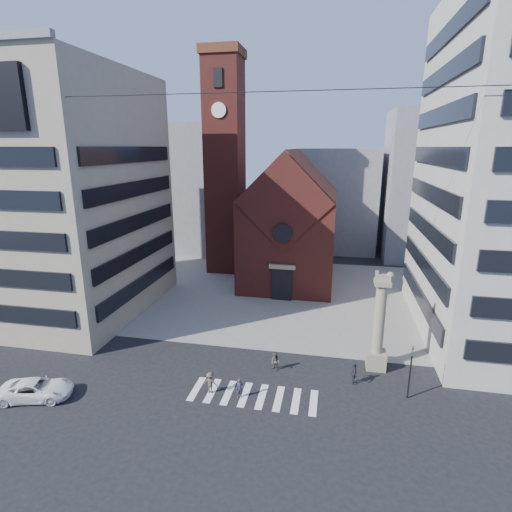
% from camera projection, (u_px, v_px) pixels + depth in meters
% --- Properties ---
extents(ground, '(120.00, 120.00, 0.00)m').
position_uv_depth(ground, '(254.00, 374.00, 33.29)').
color(ground, black).
rests_on(ground, ground).
extents(piazza, '(46.00, 30.00, 0.05)m').
position_uv_depth(piazza, '(284.00, 294.00, 51.25)').
color(piazza, gray).
rests_on(piazza, ground).
extents(zebra_crossing, '(10.20, 3.20, 0.01)m').
position_uv_depth(zebra_crossing, '(253.00, 395.00, 30.35)').
color(zebra_crossing, white).
rests_on(zebra_crossing, ground).
extents(church, '(12.00, 16.65, 18.00)m').
position_uv_depth(church, '(291.00, 224.00, 54.85)').
color(church, maroon).
rests_on(church, ground).
extents(campanile, '(5.50, 5.50, 31.20)m').
position_uv_depth(campanile, '(225.00, 165.00, 57.49)').
color(campanile, maroon).
rests_on(campanile, ground).
extents(building_left, '(18.00, 20.00, 26.00)m').
position_uv_depth(building_left, '(59.00, 196.00, 43.85)').
color(building_left, gray).
rests_on(building_left, ground).
extents(bg_block_left, '(16.00, 14.00, 22.00)m').
position_uv_depth(bg_block_left, '(190.00, 188.00, 71.99)').
color(bg_block_left, gray).
rests_on(bg_block_left, ground).
extents(bg_block_mid, '(14.00, 12.00, 18.00)m').
position_uv_depth(bg_block_mid, '(336.00, 200.00, 72.32)').
color(bg_block_mid, gray).
rests_on(bg_block_mid, ground).
extents(bg_block_right, '(16.00, 14.00, 24.00)m').
position_uv_depth(bg_block_right, '(436.00, 186.00, 65.66)').
color(bg_block_right, gray).
rests_on(bg_block_right, ground).
extents(lion_column, '(1.63, 1.60, 8.68)m').
position_uv_depth(lion_column, '(378.00, 331.00, 33.32)').
color(lion_column, gray).
rests_on(lion_column, ground).
extents(traffic_light, '(0.13, 0.16, 4.30)m').
position_uv_depth(traffic_light, '(410.00, 371.00, 29.47)').
color(traffic_light, black).
rests_on(traffic_light, ground).
extents(white_car, '(5.70, 3.70, 1.46)m').
position_uv_depth(white_car, '(36.00, 389.00, 29.89)').
color(white_car, white).
rests_on(white_car, ground).
extents(pedestrian_0, '(0.68, 0.60, 1.56)m').
position_uv_depth(pedestrian_0, '(240.00, 388.00, 29.92)').
color(pedestrian_0, '#343043').
rests_on(pedestrian_0, ground).
extents(pedestrian_1, '(0.98, 0.92, 1.60)m').
position_uv_depth(pedestrian_1, '(275.00, 362.00, 33.61)').
color(pedestrian_1, '#554D44').
rests_on(pedestrian_1, ground).
extents(pedestrian_2, '(0.68, 1.13, 1.81)m').
position_uv_depth(pedestrian_2, '(354.00, 373.00, 31.67)').
color(pedestrian_2, '#2A2C33').
rests_on(pedestrian_2, ground).
extents(pedestrian_3, '(1.13, 0.67, 1.72)m').
position_uv_depth(pedestrian_3, '(210.00, 382.00, 30.54)').
color(pedestrian_3, brown).
rests_on(pedestrian_3, ground).
extents(scooter_0, '(0.63, 1.55, 0.80)m').
position_uv_depth(scooter_0, '(239.00, 290.00, 51.25)').
color(scooter_0, black).
rests_on(scooter_0, piazza).
extents(scooter_1, '(0.51, 1.50, 0.89)m').
position_uv_depth(scooter_1, '(253.00, 291.00, 50.90)').
color(scooter_1, black).
rests_on(scooter_1, piazza).
extents(scooter_2, '(0.63, 1.55, 0.80)m').
position_uv_depth(scooter_2, '(267.00, 292.00, 50.58)').
color(scooter_2, black).
rests_on(scooter_2, piazza).
extents(scooter_3, '(0.51, 1.50, 0.89)m').
position_uv_depth(scooter_3, '(281.00, 293.00, 50.23)').
color(scooter_3, black).
rests_on(scooter_3, piazza).
extents(scooter_4, '(0.63, 1.55, 0.80)m').
position_uv_depth(scooter_4, '(295.00, 294.00, 49.90)').
color(scooter_4, black).
rests_on(scooter_4, piazza).
extents(scooter_5, '(0.51, 1.50, 0.89)m').
position_uv_depth(scooter_5, '(309.00, 295.00, 49.55)').
color(scooter_5, black).
rests_on(scooter_5, piazza).
extents(scooter_6, '(0.63, 1.55, 0.80)m').
position_uv_depth(scooter_6, '(323.00, 296.00, 49.23)').
color(scooter_6, black).
rests_on(scooter_6, piazza).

